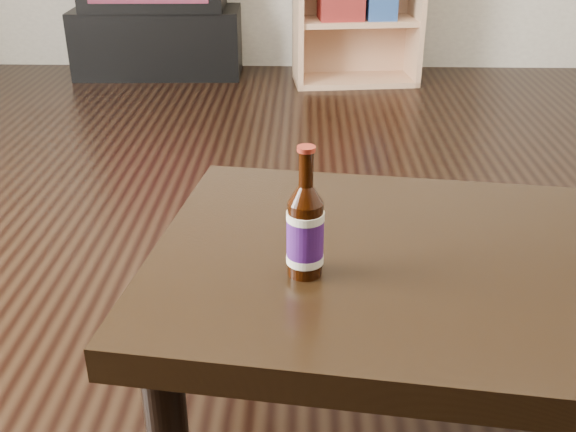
{
  "coord_description": "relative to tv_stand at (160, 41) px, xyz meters",
  "views": [
    {
      "loc": [
        0.02,
        -1.44,
        1.1
      ],
      "look_at": [
        -0.01,
        -0.41,
        0.59
      ],
      "focal_mm": 42.0,
      "sensor_mm": 36.0,
      "label": 1
    }
  ],
  "objects": [
    {
      "name": "beer_bottle",
      "position": [
        0.92,
        -3.22,
        0.36
      ],
      "size": [
        0.07,
        0.07,
        0.24
      ],
      "rotation": [
        0.0,
        0.0,
        -0.13
      ],
      "color": "black",
      "rests_on": "coffee_table"
    },
    {
      "name": "tv_stand",
      "position": [
        0.0,
        0.0,
        0.0
      ],
      "size": [
        1.03,
        0.54,
        0.41
      ],
      "primitive_type": "cube",
      "rotation": [
        0.0,
        0.0,
        0.04
      ],
      "color": "black",
      "rests_on": "floor"
    },
    {
      "name": "coffee_table",
      "position": [
        1.27,
        -3.17,
        0.21
      ],
      "size": [
        1.35,
        0.9,
        0.47
      ],
      "rotation": [
        0.0,
        0.0,
        -0.13
      ],
      "color": "black",
      "rests_on": "floor"
    },
    {
      "name": "floor",
      "position": [
        0.9,
        -2.81,
        -0.21
      ],
      "size": [
        5.0,
        6.0,
        0.01
      ],
      "primitive_type": "cube",
      "color": "black",
      "rests_on": "ground"
    }
  ]
}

